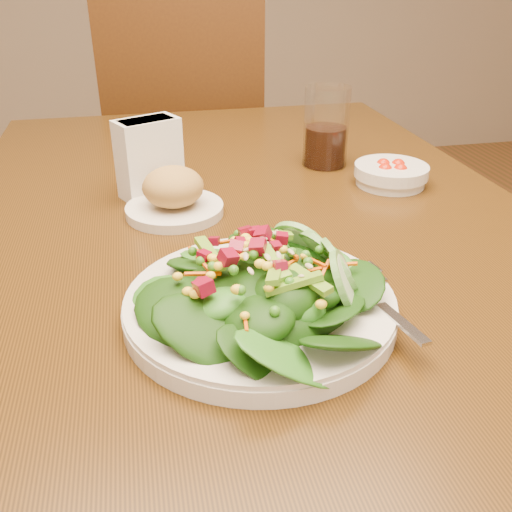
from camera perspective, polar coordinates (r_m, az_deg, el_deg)
The scene contains 7 objects.
dining_table at distance 0.90m, azimuth -0.32°, elevation -2.42°, with size 0.90×1.40×0.75m.
chair_far at distance 1.83m, azimuth -6.73°, elevation 9.69°, with size 0.53×0.53×1.01m.
salad_plate at distance 0.62m, azimuth 1.32°, elevation -3.37°, with size 0.30×0.30×0.09m.
bread_plate at distance 0.88m, azimuth -8.23°, elevation 6.00°, with size 0.15×0.15×0.08m.
tomato_bowl at distance 1.02m, azimuth 13.34°, elevation 7.98°, with size 0.13×0.13×0.04m.
drinking_glass at distance 1.09m, azimuth 7.00°, elevation 12.16°, with size 0.08×0.08×0.15m.
napkin_holder at distance 0.95m, azimuth -10.65°, elevation 9.77°, with size 0.11×0.09×0.13m.
Camera 1 is at (-0.16, -0.76, 1.11)m, focal length 40.00 mm.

